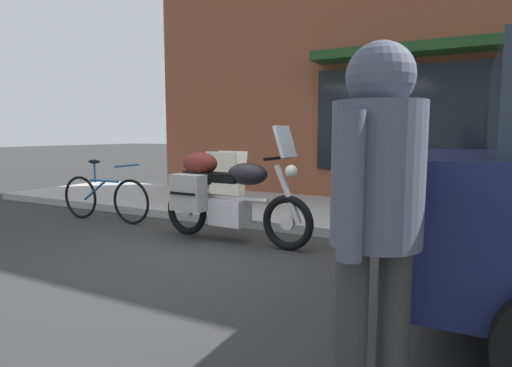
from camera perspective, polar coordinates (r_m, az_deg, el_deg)
The scene contains 5 objects.
ground_plane at distance 4.66m, azimuth -4.59°, elevation -9.54°, with size 80.00×80.00×0.00m, color #2B2B2B.
touring_motorcycle at distance 5.14m, azimuth -4.48°, elevation -1.16°, with size 2.08×0.62×1.39m.
parked_bicycle at distance 6.72m, azimuth -19.66°, elevation -1.73°, with size 1.66×0.48×0.92m.
pedestrian_walking at distance 1.84m, azimuth 15.83°, elevation -1.41°, with size 0.45×0.55×1.67m.
sandwich_board_sign at distance 6.86m, azimuth -3.90°, elevation 0.58°, with size 0.55×0.41×0.90m.
Camera 1 is at (2.42, -3.76, 1.30)m, focal length 29.83 mm.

